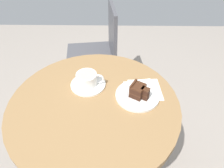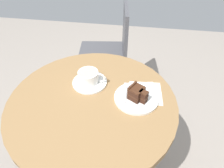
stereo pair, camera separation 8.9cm
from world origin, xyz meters
name	(u,v)px [view 1 (the left image)]	position (x,y,z in m)	size (l,w,h in m)	color
cafe_table	(95,119)	(0.00, 0.00, 0.58)	(0.74, 0.74, 0.70)	olive
saucer	(88,84)	(-0.04, 0.11, 0.70)	(0.16, 0.16, 0.01)	white
coffee_cup	(87,79)	(-0.04, 0.11, 0.73)	(0.13, 0.10, 0.06)	white
teaspoon	(91,78)	(-0.02, 0.15, 0.71)	(0.09, 0.03, 0.00)	silver
cake_plate	(137,95)	(0.19, 0.03, 0.70)	(0.19, 0.19, 0.01)	white
cake_slice	(139,91)	(0.19, 0.03, 0.74)	(0.09, 0.08, 0.06)	#381E14
fork	(126,89)	(0.14, 0.07, 0.71)	(0.02, 0.13, 0.00)	silver
napkin	(143,90)	(0.22, 0.08, 0.70)	(0.17, 0.16, 0.00)	silver
cafe_chair	(101,48)	(-0.02, 0.76, 0.49)	(0.43, 0.43, 0.82)	#4C4C51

